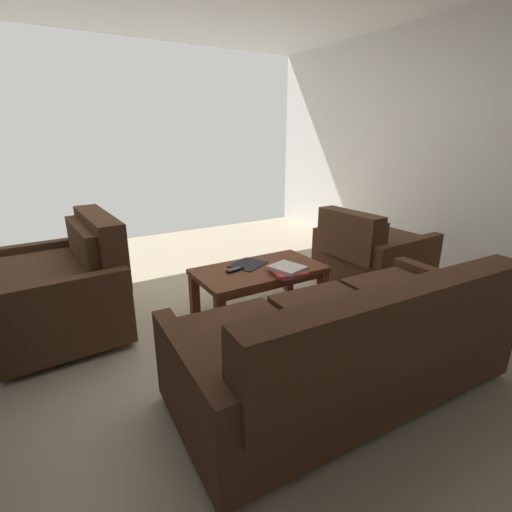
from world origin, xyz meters
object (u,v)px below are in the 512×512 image
(sofa_main, at_px, (351,344))
(loveseat_near, at_px, (64,286))
(armchair_side, at_px, (370,254))
(book_stack, at_px, (287,270))
(loose_magazine, at_px, (248,264))
(coffee_table, at_px, (259,275))
(tv_remote, at_px, (235,270))

(sofa_main, xyz_separation_m, loveseat_near, (1.30, -1.69, 0.03))
(armchair_side, height_order, book_stack, armchair_side)
(book_stack, xyz_separation_m, loose_magazine, (0.16, -0.34, -0.03))
(sofa_main, bearing_deg, loveseat_near, -52.40)
(coffee_table, xyz_separation_m, book_stack, (-0.12, 0.22, 0.10))
(coffee_table, height_order, tv_remote, tv_remote)
(coffee_table, relative_size, armchair_side, 1.13)
(loveseat_near, relative_size, armchair_side, 1.22)
(loose_magazine, bearing_deg, armchair_side, -124.10)
(sofa_main, bearing_deg, coffee_table, -95.88)
(sofa_main, xyz_separation_m, loose_magazine, (-0.08, -1.30, 0.06))
(loose_magazine, bearing_deg, book_stack, 178.40)
(book_stack, bearing_deg, loveseat_near, -25.32)
(coffee_table, height_order, loose_magazine, loose_magazine)
(coffee_table, distance_m, book_stack, 0.27)
(tv_remote, bearing_deg, armchair_side, 176.18)
(book_stack, bearing_deg, sofa_main, 75.97)
(sofa_main, height_order, armchair_side, sofa_main)
(armchair_side, xyz_separation_m, book_stack, (1.13, 0.17, 0.10))
(loveseat_near, distance_m, tv_remote, 1.30)
(sofa_main, distance_m, coffee_table, 1.19)
(sofa_main, bearing_deg, book_stack, -104.03)
(coffee_table, bearing_deg, book_stack, 117.79)
(sofa_main, relative_size, coffee_table, 1.86)
(loveseat_near, relative_size, coffee_table, 1.08)
(loveseat_near, distance_m, coffee_table, 1.51)
(armchair_side, bearing_deg, loose_magazine, -7.78)
(armchair_side, height_order, tv_remote, armchair_side)
(coffee_table, xyz_separation_m, loose_magazine, (0.04, -0.12, 0.07))
(sofa_main, distance_m, loveseat_near, 2.13)
(loveseat_near, xyz_separation_m, book_stack, (-1.54, 0.73, 0.06))
(loveseat_near, bearing_deg, loose_magazine, 164.47)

